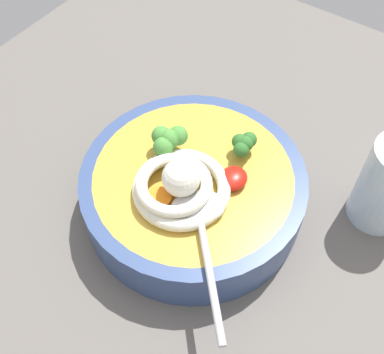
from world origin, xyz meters
TOP-DOWN VIEW (x-y plane):
  - table_slab at (0.00, 0.00)cm, footprint 93.76×93.76cm
  - soup_bowl at (0.25, -3.16)cm, footprint 26.47×26.47cm
  - noodle_pile at (2.85, -3.04)cm, footprint 12.07×11.84cm
  - soup_spoon at (4.66, 0.93)cm, footprint 14.92×14.19cm
  - chili_sauce_dollop at (-1.79, 1.08)cm, footprint 3.48×3.13cm
  - broccoli_floret_near_spoon at (-1.20, -7.53)cm, footprint 4.60×3.96cm
  - broccoli_floret_left at (-6.04, -0.01)cm, footprint 3.62×3.11cm
  - carrot_slice_far at (6.32, -0.84)cm, footprint 2.16×2.16cm
  - carrot_slice_rear at (4.89, -4.26)cm, footprint 2.72×2.72cm

SIDE VIEW (x-z plane):
  - table_slab at x=0.00cm, z-range 0.00..2.83cm
  - soup_bowl at x=0.25cm, z-range 2.93..9.19cm
  - carrot_slice_far at x=6.32cm, z-range 9.08..9.77cm
  - carrot_slice_rear at x=4.89cm, z-range 9.08..9.80cm
  - chili_sauce_dollop at x=-1.79cm, z-range 9.08..10.65cm
  - soup_spoon at x=4.66cm, z-range 9.08..10.68cm
  - noodle_pile at x=2.85cm, z-range 8.17..13.02cm
  - broccoli_floret_left at x=-6.04cm, z-range 9.45..12.31cm
  - broccoli_floret_near_spoon at x=-1.20cm, z-range 9.54..13.18cm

